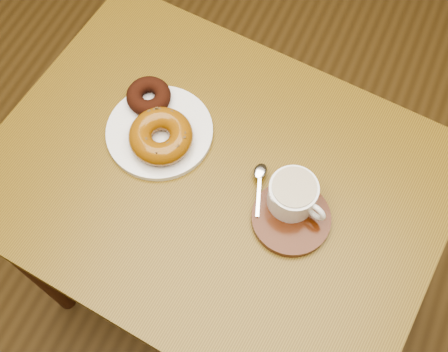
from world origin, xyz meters
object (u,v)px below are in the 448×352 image
at_px(cafe_table, 216,203).
at_px(donut_plate, 160,132).
at_px(coffee_cup, 293,195).
at_px(saucer, 291,218).

bearing_deg(cafe_table, donut_plate, 168.31).
xyz_separation_m(cafe_table, coffee_cup, (0.16, 0.01, 0.18)).
xyz_separation_m(cafe_table, saucer, (0.17, -0.02, 0.14)).
bearing_deg(coffee_cup, saucer, -51.44).
height_order(donut_plate, coffee_cup, coffee_cup).
bearing_deg(coffee_cup, donut_plate, -169.63).
bearing_deg(cafe_table, saucer, -2.74).
distance_m(saucer, coffee_cup, 0.05).
height_order(saucer, coffee_cup, coffee_cup).
xyz_separation_m(cafe_table, donut_plate, (-0.14, 0.04, 0.14)).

